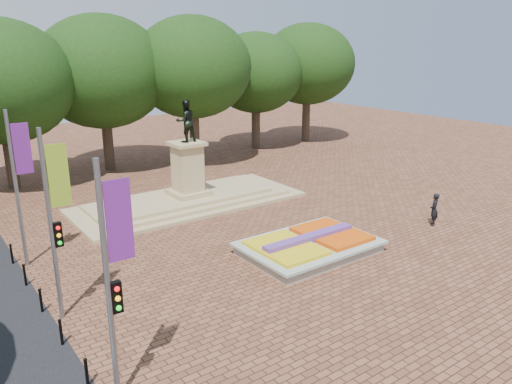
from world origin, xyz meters
TOP-DOWN VIEW (x-y plane):
  - ground at (0.00, 0.00)m, footprint 90.00×90.00m
  - flower_bed at (1.03, -2.00)m, footprint 6.30×4.30m
  - monument at (0.00, 8.00)m, footprint 14.00×6.00m
  - tree_row_back at (2.33, 18.00)m, footprint 44.80×8.80m
  - banner_poles at (-10.08, -1.31)m, footprint 0.88×11.17m
  - bollard_row at (-10.70, -1.50)m, footprint 0.12×13.12m
  - pedestrian at (9.00, -3.21)m, footprint 0.79×0.73m

SIDE VIEW (x-z plane):
  - ground at x=0.00m, z-range 0.00..0.00m
  - flower_bed at x=1.03m, z-range -0.08..0.83m
  - bollard_row at x=-10.70m, z-range 0.04..1.02m
  - monument at x=0.00m, z-range -2.32..4.09m
  - pedestrian at x=9.00m, z-range 0.00..1.80m
  - banner_poles at x=-10.08m, z-range 0.38..7.38m
  - tree_row_back at x=2.33m, z-range 1.46..11.89m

